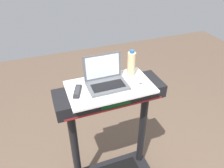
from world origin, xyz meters
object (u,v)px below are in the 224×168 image
water_bottle (131,64)px  tv_remote (77,91)px  computer_mouse (139,80)px  laptop (106,79)px

water_bottle → tv_remote: bearing=-169.3°
computer_mouse → tv_remote: bearing=176.3°
laptop → computer_mouse: bearing=-13.5°
water_bottle → computer_mouse: bearing=-81.3°
water_bottle → tv_remote: 0.50m
computer_mouse → water_bottle: bearing=97.9°
computer_mouse → tv_remote: 0.50m
laptop → computer_mouse: laptop is taller
computer_mouse → water_bottle: 0.15m
water_bottle → tv_remote: size_ratio=1.39×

